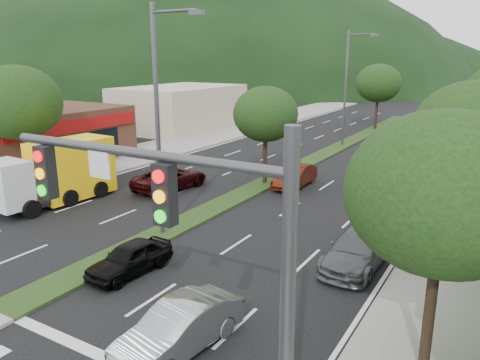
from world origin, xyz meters
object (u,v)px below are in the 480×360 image
Objects in this scene: streetlight_near at (161,112)px; car_queue_f at (418,145)px; traffic_signal at (201,259)px; motorhome at (425,150)px; tree_r_a at (443,193)px; car_queue_a at (130,258)px; car_queue_d at (421,173)px; car_queue_c at (295,176)px; sedan_silver at (179,328)px; tree_r_b at (476,135)px; tree_l_a at (17,103)px; tree_med_far at (379,83)px; streetlight_mid at (348,83)px; car_queue_b at (358,249)px; car_queue_e at (391,154)px; suv_maroon at (170,178)px; box_truck at (59,174)px; tree_med_near at (266,114)px.

car_queue_f is at bearing 76.37° from streetlight_near.
traffic_signal reaches higher than motorhome.
car_queue_a is at bearing 178.10° from tree_r_a.
car_queue_d is at bearing 74.84° from car_queue_a.
traffic_signal is 1.70× the size of car_queue_f.
car_queue_c is (-10.13, 14.45, -4.14)m from tree_r_a.
car_queue_d is (-3.60, 19.45, -4.22)m from tree_r_a.
tree_r_a is 7.68m from sedan_silver.
streetlight_near is at bearing -161.27° from tree_r_b.
tree_l_a reaches higher than car_queue_c.
car_queue_c is (1.87, -25.55, -4.33)m from tree_med_far.
car_queue_b is at bearing -70.41° from streetlight_mid.
tree_med_far is at bearing 101.22° from traffic_signal.
streetlight_near reaches higher than tree_med_far.
tree_med_far is 1.82× the size of car_queue_e.
car_queue_c is 9.53m from motorhome.
car_queue_f is (-2.65, 34.99, -4.05)m from traffic_signal.
suv_maroon is (-4.60, -18.95, -4.88)m from streetlight_mid.
streetlight_near is 9.04m from suv_maroon.
tree_r_b reaches higher than car_queue_a.
tree_l_a reaches higher than tree_med_far.
car_queue_b is at bearing -78.26° from car_queue_e.
tree_r_b is 22.62m from car_queue_f.
tree_r_a is 22.02m from motorhome.
traffic_signal is 20.36m from box_truck.
sedan_silver is at bearing -102.20° from motorhome.
streetlight_mid is 2.62× the size of car_queue_e.
motorhome is at bearing 91.46° from sedan_silver.
streetlight_near is at bearing -88.82° from tree_med_near.
sedan_silver is at bearing -24.59° from tree_l_a.
tree_r_b reaches higher than car_queue_e.
motorhome is at bearing 89.67° from car_queue_d.
tree_med_near is 17.94m from sedan_silver.
streetlight_mid is at bearing 107.19° from sedan_silver.
suv_maroon is 22.19m from car_queue_f.
suv_maroon is at bearing -138.08° from tree_med_near.
car_queue_d is at bearing 36.25° from car_queue_c.
car_queue_b is (-3.38, -2.65, -4.36)m from tree_r_b.
traffic_signal is 5.84m from sedan_silver.
suv_maroon is at bearing -103.65° from streetlight_mid.
box_truck is at bearing -132.09° from tree_med_near.
tree_l_a is at bearing -150.19° from motorhome.
suv_maroon is (-16.40, 10.05, -4.12)m from tree_r_a.
sedan_silver is at bearing -86.58° from car_queue_e.
car_queue_b and car_queue_c have the same top height.
tree_l_a is at bearing -152.36° from car_queue_d.
streetlight_mid is 2.43× the size of sedan_silver.
tree_med_far is 20.53m from motorhome.
car_queue_c is (-6.75, 9.10, -0.00)m from car_queue_b.
streetlight_mid is at bearing 119.32° from tree_r_b.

